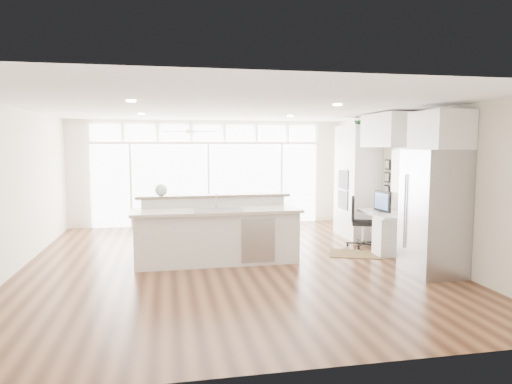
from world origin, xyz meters
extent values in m
cube|color=#452615|center=(0.00, 0.00, -0.01)|extent=(7.00, 8.00, 0.02)
cube|color=white|center=(0.00, 0.00, 2.70)|extent=(7.00, 8.00, 0.02)
cube|color=white|center=(0.00, 4.00, 1.35)|extent=(7.00, 0.04, 2.70)
cube|color=white|center=(0.00, -4.00, 1.35)|extent=(7.00, 0.04, 2.70)
cube|color=white|center=(-3.50, 0.00, 1.35)|extent=(0.04, 8.00, 2.70)
cube|color=white|center=(3.50, 0.00, 1.35)|extent=(0.04, 8.00, 2.70)
cube|color=silver|center=(0.00, 3.94, 1.05)|extent=(5.80, 0.06, 2.08)
cube|color=silver|center=(0.00, 3.94, 2.38)|extent=(5.90, 0.06, 0.40)
cube|color=white|center=(3.46, 0.30, 1.55)|extent=(0.04, 0.85, 0.85)
cube|color=white|center=(-0.50, 2.80, 2.48)|extent=(1.16, 1.16, 0.32)
cube|color=beige|center=(0.00, 0.20, 2.68)|extent=(3.40, 3.00, 0.02)
cube|color=white|center=(3.17, 1.80, 1.25)|extent=(0.64, 1.20, 2.50)
cube|color=white|center=(3.13, 0.30, 0.38)|extent=(0.72, 1.30, 0.76)
cube|color=white|center=(3.17, 0.30, 2.35)|extent=(0.64, 1.30, 0.64)
cube|color=#A1A1A6|center=(3.11, -1.35, 1.00)|extent=(0.76, 0.90, 2.00)
cube|color=white|center=(3.17, -1.35, 2.30)|extent=(0.64, 0.90, 0.60)
cube|color=black|center=(3.46, 0.92, 1.40)|extent=(0.06, 0.22, 0.80)
cube|color=white|center=(-0.21, 0.01, 0.58)|extent=(2.93, 1.12, 1.16)
cube|color=#382512|center=(2.44, 0.13, 0.01)|extent=(1.16, 1.00, 0.01)
cube|color=black|center=(2.84, 0.69, 0.51)|extent=(0.67, 0.65, 1.02)
sphere|color=silver|center=(-1.16, 0.41, 1.27)|extent=(0.24, 0.24, 0.22)
cube|color=black|center=(3.05, 0.30, 0.98)|extent=(0.15, 0.54, 0.44)
cube|color=white|center=(2.88, 0.30, 0.77)|extent=(0.16, 0.31, 0.02)
imported|color=#224F23|center=(3.17, 1.80, 2.61)|extent=(0.28, 0.31, 0.22)
camera|label=1|loc=(-1.06, -7.85, 2.06)|focal=32.00mm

